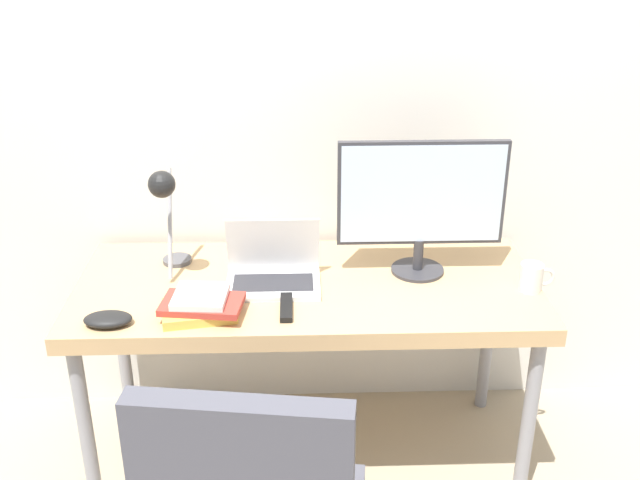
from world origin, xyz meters
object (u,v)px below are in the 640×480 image
Objects in this scene: monitor at (421,200)px; game_controller at (108,319)px; laptop at (273,271)px; desk_lamp at (165,202)px; book_stack at (201,305)px; mug at (532,277)px.

game_controller is at bearing -161.76° from monitor.
monitor is (0.52, 0.08, 0.23)m from laptop.
desk_lamp is at bearing 171.49° from laptop.
mug reaches higher than book_stack.
desk_lamp reaches higher than laptop.
mug is (1.12, 0.13, 0.01)m from book_stack.
game_controller is (-0.52, -0.26, -0.03)m from laptop.
game_controller is at bearing -153.10° from laptop.
desk_lamp is 1.49× the size of book_stack.
book_stack is at bearing 10.30° from game_controller.
book_stack is (0.13, -0.26, -0.26)m from desk_lamp.
book_stack is at bearing -173.15° from mug.
desk_lamp is 0.45m from game_controller.
monitor reaches higher than game_controller.
desk_lamp is 1.29m from mug.
monitor reaches higher than laptop.
monitor reaches higher than mug.
mug is 1.42m from game_controller.
monitor is 2.10× the size of book_stack.
game_controller is at bearing -169.70° from book_stack.
laptop is 2.12× the size of game_controller.
laptop is at bearing 42.43° from book_stack.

